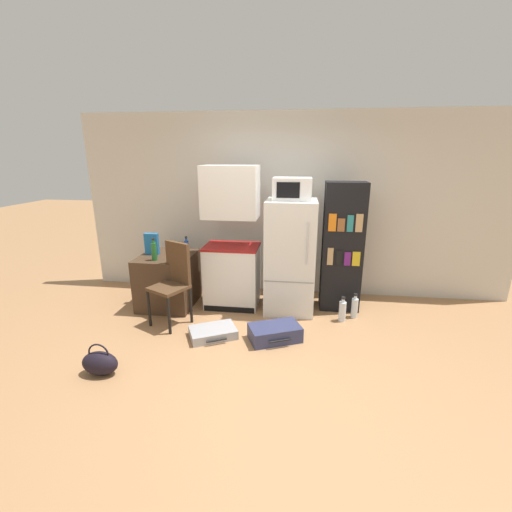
# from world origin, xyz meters

# --- Properties ---
(ground_plane) EXTENTS (24.00, 24.00, 0.00)m
(ground_plane) POSITION_xyz_m (0.00, 0.00, 0.00)
(ground_plane) COLOR #A3754C
(wall_back) EXTENTS (6.40, 0.10, 2.68)m
(wall_back) POSITION_xyz_m (0.20, 2.00, 1.34)
(wall_back) COLOR beige
(wall_back) RESTS_ON ground_plane
(side_table) EXTENTS (0.73, 0.79, 0.73)m
(side_table) POSITION_xyz_m (-1.51, 1.21, 0.37)
(side_table) COLOR #422D1E
(side_table) RESTS_ON ground_plane
(kitchen_hutch) EXTENTS (0.75, 0.56, 1.95)m
(kitchen_hutch) POSITION_xyz_m (-0.60, 1.33, 0.91)
(kitchen_hutch) COLOR white
(kitchen_hutch) RESTS_ON ground_plane
(refrigerator) EXTENTS (0.66, 0.66, 1.52)m
(refrigerator) POSITION_xyz_m (0.21, 1.28, 0.76)
(refrigerator) COLOR silver
(refrigerator) RESTS_ON ground_plane
(microwave) EXTENTS (0.49, 0.36, 0.28)m
(microwave) POSITION_xyz_m (0.21, 1.28, 1.67)
(microwave) COLOR silver
(microwave) RESTS_ON refrigerator
(bookshelf) EXTENTS (0.53, 0.36, 1.75)m
(bookshelf) POSITION_xyz_m (0.90, 1.42, 0.88)
(bookshelf) COLOR black
(bookshelf) RESTS_ON ground_plane
(bottle_green_tall) EXTENTS (0.07, 0.07, 0.30)m
(bottle_green_tall) POSITION_xyz_m (-1.57, 0.97, 0.86)
(bottle_green_tall) COLOR #1E6028
(bottle_green_tall) RESTS_ON side_table
(bottle_amber_beer) EXTENTS (0.09, 0.09, 0.16)m
(bottle_amber_beer) POSITION_xyz_m (-1.31, 0.87, 0.80)
(bottle_amber_beer) COLOR brown
(bottle_amber_beer) RESTS_ON side_table
(bottle_blue_soda) EXTENTS (0.06, 0.06, 0.29)m
(bottle_blue_soda) POSITION_xyz_m (-1.20, 1.17, 0.86)
(bottle_blue_soda) COLOR #1E47A3
(bottle_blue_soda) RESTS_ON side_table
(cereal_box) EXTENTS (0.19, 0.07, 0.30)m
(cereal_box) POSITION_xyz_m (-1.72, 1.23, 0.88)
(cereal_box) COLOR #1E66A8
(cereal_box) RESTS_ON side_table
(chair) EXTENTS (0.54, 0.54, 1.04)m
(chair) POSITION_xyz_m (-1.22, 0.70, 0.61)
(chair) COLOR black
(chair) RESTS_ON ground_plane
(suitcase_large_flat) EXTENTS (0.63, 0.55, 0.11)m
(suitcase_large_flat) POSITION_xyz_m (-0.65, 0.38, 0.05)
(suitcase_large_flat) COLOR #99999E
(suitcase_large_flat) RESTS_ON ground_plane
(suitcase_small_flat) EXTENTS (0.67, 0.54, 0.18)m
(suitcase_small_flat) POSITION_xyz_m (0.08, 0.40, 0.09)
(suitcase_small_flat) COLOR navy
(suitcase_small_flat) RESTS_ON ground_plane
(handbag) EXTENTS (0.36, 0.20, 0.33)m
(handbag) POSITION_xyz_m (-1.56, -0.48, 0.12)
(handbag) COLOR black
(handbag) RESTS_ON ground_plane
(water_bottle_front) EXTENTS (0.09, 0.09, 0.34)m
(water_bottle_front) POSITION_xyz_m (0.91, 0.99, 0.14)
(water_bottle_front) COLOR silver
(water_bottle_front) RESTS_ON ground_plane
(water_bottle_middle) EXTENTS (0.09, 0.09, 0.34)m
(water_bottle_middle) POSITION_xyz_m (1.08, 1.12, 0.14)
(water_bottle_middle) COLOR silver
(water_bottle_middle) RESTS_ON ground_plane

